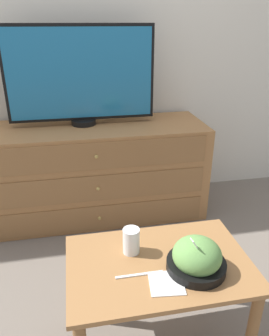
# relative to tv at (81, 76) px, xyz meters

# --- Properties ---
(ground_plane) EXTENTS (12.00, 12.00, 0.00)m
(ground_plane) POSITION_rel_tv_xyz_m (-0.09, 0.23, -1.00)
(ground_plane) COLOR #70665B
(wall_back) EXTENTS (12.00, 0.05, 2.60)m
(wall_back) POSITION_rel_tv_xyz_m (-0.09, 0.26, 0.30)
(wall_back) COLOR silver
(wall_back) RESTS_ON ground_plane
(dresser) EXTENTS (1.55, 0.55, 0.67)m
(dresser) POSITION_rel_tv_xyz_m (0.05, -0.06, -0.66)
(dresser) COLOR #9E6B3D
(dresser) RESTS_ON ground_plane
(tv) EXTENTS (0.97, 0.17, 0.64)m
(tv) POSITION_rel_tv_xyz_m (0.00, 0.00, 0.00)
(tv) COLOR black
(tv) RESTS_ON dresser
(coffee_table) EXTENTS (0.72, 0.47, 0.46)m
(coffee_table) POSITION_rel_tv_xyz_m (0.22, -1.22, -0.63)
(coffee_table) COLOR #9E6B3D
(coffee_table) RESTS_ON ground_plane
(takeout_bowl) EXTENTS (0.23, 0.23, 0.17)m
(takeout_bowl) POSITION_rel_tv_xyz_m (0.35, -1.29, -0.49)
(takeout_bowl) COLOR black
(takeout_bowl) RESTS_ON coffee_table
(drink_cup) EXTENTS (0.07, 0.07, 0.11)m
(drink_cup) POSITION_rel_tv_xyz_m (0.12, -1.14, -0.49)
(drink_cup) COLOR beige
(drink_cup) RESTS_ON coffee_table
(napkin) EXTENTS (0.14, 0.14, 0.00)m
(napkin) POSITION_rel_tv_xyz_m (0.21, -1.34, -0.54)
(napkin) COLOR white
(napkin) RESTS_ON coffee_table
(knife) EXTENTS (0.18, 0.01, 0.01)m
(knife) POSITION_rel_tv_xyz_m (0.13, -1.28, -0.54)
(knife) COLOR white
(knife) RESTS_ON coffee_table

